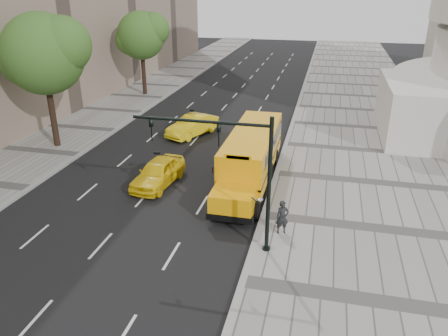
% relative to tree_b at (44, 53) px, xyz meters
% --- Properties ---
extents(ground, '(140.00, 140.00, 0.00)m').
position_rel_tree_b_xyz_m(ground, '(10.39, -1.29, -6.85)').
color(ground, black).
rests_on(ground, ground).
extents(sidewalk_museum, '(12.00, 140.00, 0.15)m').
position_rel_tree_b_xyz_m(sidewalk_museum, '(22.39, -1.29, -6.77)').
color(sidewalk_museum, gray).
rests_on(sidewalk_museum, ground).
extents(sidewalk_far, '(6.00, 140.00, 0.15)m').
position_rel_tree_b_xyz_m(sidewalk_far, '(-0.61, -1.29, -6.77)').
color(sidewalk_far, gray).
rests_on(sidewalk_far, ground).
extents(curb_museum, '(0.30, 140.00, 0.15)m').
position_rel_tree_b_xyz_m(curb_museum, '(16.39, -1.29, -6.77)').
color(curb_museum, gray).
rests_on(curb_museum, ground).
extents(curb_far, '(0.30, 140.00, 0.15)m').
position_rel_tree_b_xyz_m(curb_far, '(2.39, -1.29, -6.77)').
color(curb_far, gray).
rests_on(curb_far, ground).
extents(tree_b, '(6.28, 5.59, 9.60)m').
position_rel_tree_b_xyz_m(tree_b, '(0.00, 0.00, 0.00)').
color(tree_b, black).
rests_on(tree_b, ground).
extents(tree_c, '(5.51, 4.89, 8.69)m').
position_rel_tree_b_xyz_m(tree_c, '(-0.01, 16.58, -0.57)').
color(tree_c, black).
rests_on(tree_c, ground).
extents(school_bus, '(2.96, 11.56, 3.19)m').
position_rel_tree_b_xyz_m(school_bus, '(14.89, -2.23, -5.08)').
color(school_bus, '#F6A107').
rests_on(school_bus, ground).
extents(taxi_near, '(2.36, 4.82, 1.58)m').
position_rel_tree_b_xyz_m(taxi_near, '(9.59, -4.34, -6.06)').
color(taxi_near, yellow).
rests_on(taxi_near, ground).
extents(taxi_far, '(3.48, 5.09, 1.59)m').
position_rel_tree_b_xyz_m(taxi_far, '(8.87, 4.98, -6.05)').
color(taxi_far, yellow).
rests_on(taxi_far, ground).
extents(pedestrian, '(0.72, 0.59, 1.70)m').
position_rel_tree_b_xyz_m(pedestrian, '(17.51, -8.41, -5.85)').
color(pedestrian, black).
rests_on(pedestrian, sidewalk_museum).
extents(traffic_signal, '(6.18, 0.36, 6.40)m').
position_rel_tree_b_xyz_m(traffic_signal, '(15.59, -10.00, -2.76)').
color(traffic_signal, black).
rests_on(traffic_signal, ground).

